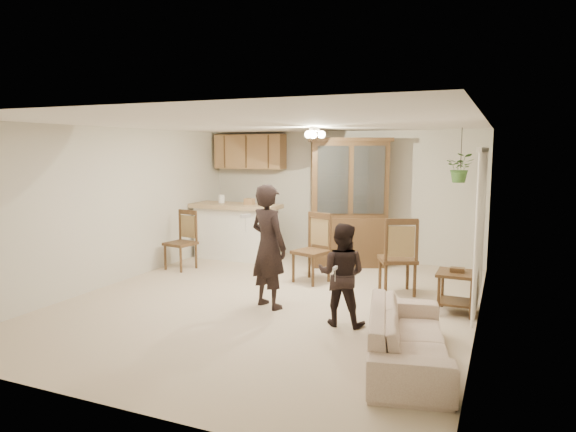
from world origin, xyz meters
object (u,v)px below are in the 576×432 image
at_px(sofa, 408,328).
at_px(adult, 268,242).
at_px(child, 342,271).
at_px(china_hutch, 349,203).
at_px(side_table, 456,292).
at_px(chair_hutch_right, 397,272).
at_px(chair_bar, 181,253).
at_px(chair_hutch_left, 311,263).

bearing_deg(sofa, adult, 49.14).
height_order(child, china_hutch, china_hutch).
bearing_deg(child, side_table, -143.50).
bearing_deg(chair_hutch_right, adult, 18.60).
bearing_deg(chair_bar, china_hutch, 38.88).
xyz_separation_m(child, chair_hutch_right, (0.36, 1.66, -0.35)).
bearing_deg(adult, chair_hutch_left, -69.49).
height_order(side_table, chair_bar, chair_bar).
height_order(china_hutch, chair_hutch_right, china_hutch).
bearing_deg(chair_bar, chair_hutch_right, 9.48).
distance_m(child, chair_bar, 3.94).
xyz_separation_m(child, side_table, (1.27, 1.02, -0.39)).
bearing_deg(chair_hutch_left, chair_hutch_right, 14.26).
relative_size(sofa, chair_hutch_left, 1.67).
relative_size(child, chair_hutch_right, 1.16).
relative_size(side_table, chair_hutch_left, 0.55).
distance_m(child, chair_hutch_left, 2.09).
distance_m(side_table, chair_bar, 4.86).
height_order(sofa, chair_hutch_right, chair_hutch_right).
relative_size(chair_bar, chair_hutch_right, 0.91).
relative_size(sofa, adult, 1.04).
bearing_deg(side_table, chair_hutch_right, 145.01).
height_order(adult, side_table, adult).
bearing_deg(china_hutch, child, -98.50).
relative_size(sofa, side_table, 3.06).
distance_m(adult, side_table, 2.58).
bearing_deg(sofa, chair_hutch_right, 1.43).
bearing_deg(side_table, chair_bar, 172.09).
bearing_deg(chair_hutch_left, china_hutch, 100.27).
height_order(child, chair_hutch_right, child).
xyz_separation_m(sofa, chair_hutch_left, (-2.02, 2.62, -0.05)).
distance_m(adult, child, 1.19).
relative_size(china_hutch, side_table, 3.84).
bearing_deg(chair_hutch_right, china_hutch, -75.40).
bearing_deg(chair_hutch_right, child, 53.77).
distance_m(sofa, adult, 2.45).
distance_m(china_hutch, chair_bar, 3.19).
height_order(chair_bar, chair_hutch_left, chair_hutch_left).
relative_size(child, chair_bar, 1.28).
bearing_deg(chair_hutch_left, sofa, -33.71).
xyz_separation_m(sofa, adult, (-2.09, 1.15, 0.53)).
relative_size(child, chair_hutch_left, 1.20).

